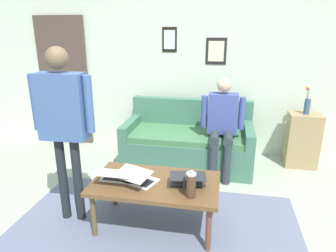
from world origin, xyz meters
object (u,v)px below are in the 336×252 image
Objects in this scene: coffee_table at (156,186)px; laptop_left at (188,179)px; interior_door at (64,82)px; person_standing at (63,115)px; french_press at (191,185)px; flower_vase at (307,104)px; laptop_right at (117,176)px; side_shelf at (302,140)px; person_seated at (222,121)px; laptop_center at (137,178)px; couch at (188,143)px.

laptop_left reaches higher than coffee_table.
interior_door is 2.87m from coffee_table.
person_standing reaches higher than laptop_left.
flower_vase is at bearing -124.58° from french_press.
side_shelf reaches higher than laptop_right.
laptop_left is 0.25m from french_press.
laptop_right is at bearing 54.10° from person_seated.
person_seated is at bearing -125.90° from laptop_right.
interior_door is 1.71× the size of coffee_table.
flower_vase is at bearing -134.35° from coffee_table.
interior_door is at bearing -48.10° from laptop_center.
flower_vase is 0.30× the size of person_seated.
person_seated is (-0.28, -1.23, 0.21)m from laptop_left.
french_press is (-0.72, 0.16, 0.07)m from laptop_right.
laptop_left is 1.47× the size of french_press.
side_shelf is (-1.69, -1.72, -0.05)m from coffee_table.
laptop_right is 1.62m from person_seated.
person_seated is at bearing -137.83° from person_standing.
laptop_center is at bearing 131.90° from interior_door.
laptop_center is 1.65× the size of french_press.
interior_door is 2.77m from laptop_center.
french_press is at bearing 137.05° from interior_door.
flower_vase is at bearing -145.22° from person_standing.
flower_vase reaches higher than couch.
side_shelf is (-1.56, -0.23, 0.07)m from couch.
person_standing is at bearing -0.81° from laptop_center.
person_standing is (1.16, 0.07, 0.58)m from laptop_left.
person_standing is (0.98, 1.53, 0.79)m from couch.
flower_vase reaches higher than laptop_right.
interior_door is at bearing -4.01° from side_shelf.
french_press reaches higher than coffee_table.
laptop_left is at bearing -174.01° from laptop_right.
interior_door reaches higher than laptop_right.
person_standing is (2.54, 1.76, 0.72)m from side_shelf.
french_press is 0.67× the size of flower_vase.
laptop_center is at bearing 177.22° from laptop_right.
coffee_table is 0.44m from french_press.
laptop_center is at bearing 60.46° from person_seated.
laptop_left is 1.30m from person_standing.
person_standing is at bearing 34.74° from side_shelf.
french_press is at bearing 103.80° from laptop_left.
interior_door is 1.19× the size of person_standing.
side_shelf is at bearing -129.27° from laptop_left.
interior_door reaches higher than person_seated.
person_standing reaches higher than french_press.
french_press is 0.15× the size of person_standing.
side_shelf is at bearing 177.25° from flower_vase.
flower_vase reaches higher than french_press.
person_standing is at bearing -0.02° from laptop_right.
laptop_right is at bearing -12.46° from french_press.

